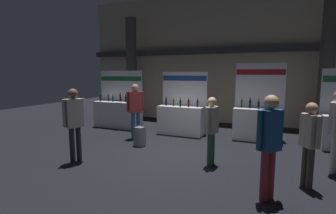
{
  "coord_description": "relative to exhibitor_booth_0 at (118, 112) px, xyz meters",
  "views": [
    {
      "loc": [
        2.42,
        -6.14,
        2.18
      ],
      "look_at": [
        -0.68,
        0.98,
        1.14
      ],
      "focal_mm": 27.16,
      "sensor_mm": 36.0,
      "label": 1
    }
  ],
  "objects": [
    {
      "name": "visitor_1",
      "position": [
        1.57,
        -1.22,
        0.5
      ],
      "size": [
        0.48,
        0.45,
        1.82
      ],
      "rotation": [
        0.0,
        0.0,
        0.68
      ],
      "color": "navy",
      "rests_on": "ground_plane"
    },
    {
      "name": "visitor_4",
      "position": [
        4.52,
        -2.71,
        0.34
      ],
      "size": [
        0.29,
        0.47,
        1.63
      ],
      "rotation": [
        0.0,
        0.0,
        4.56
      ],
      "color": "#33563D",
      "rests_on": "ground_plane"
    },
    {
      "name": "exhibitor_booth_1",
      "position": [
        2.77,
        -0.06,
        -0.02
      ],
      "size": [
        1.71,
        0.66,
        2.23
      ],
      "color": "white",
      "rests_on": "ground_plane"
    },
    {
      "name": "exhibitor_booth_2",
      "position": [
        5.35,
        0.17,
        0.02
      ],
      "size": [
        1.57,
        0.66,
        2.51
      ],
      "color": "white",
      "rests_on": "ground_plane"
    },
    {
      "name": "visitor_2",
      "position": [
        1.4,
        -3.82,
        0.48
      ],
      "size": [
        0.39,
        0.5,
        1.81
      ],
      "rotation": [
        0.0,
        0.0,
        1.11
      ],
      "color": "#23232D",
      "rests_on": "ground_plane"
    },
    {
      "name": "visitor_3",
      "position": [
        6.51,
        -3.14,
        0.35
      ],
      "size": [
        0.36,
        0.43,
        1.64
      ],
      "rotation": [
        0.0,
        0.0,
        5.28
      ],
      "color": "#47382D",
      "rests_on": "ground_plane"
    },
    {
      "name": "hall_colonnade",
      "position": [
        3.5,
        2.63,
        2.19
      ],
      "size": [
        12.72,
        1.29,
        5.68
      ],
      "color": "tan",
      "rests_on": "ground_plane"
    },
    {
      "name": "exhibitor_booth_0",
      "position": [
        0.0,
        0.0,
        0.0
      ],
      "size": [
        1.98,
        0.72,
        2.28
      ],
      "color": "white",
      "rests_on": "ground_plane"
    },
    {
      "name": "trash_bin",
      "position": [
        2.14,
        -1.94,
        -0.32
      ],
      "size": [
        0.39,
        0.39,
        0.58
      ],
      "color": "slate",
      "rests_on": "ground_plane"
    },
    {
      "name": "visitor_6",
      "position": [
        5.83,
        -3.98,
        0.49
      ],
      "size": [
        0.41,
        0.42,
        1.83
      ],
      "rotation": [
        0.0,
        0.0,
        3.97
      ],
      "color": "maroon",
      "rests_on": "ground_plane"
    },
    {
      "name": "ground_plane",
      "position": [
        3.5,
        -2.35,
        -0.61
      ],
      "size": [
        25.44,
        25.44,
        0.0
      ],
      "primitive_type": "plane",
      "color": "black"
    }
  ]
}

